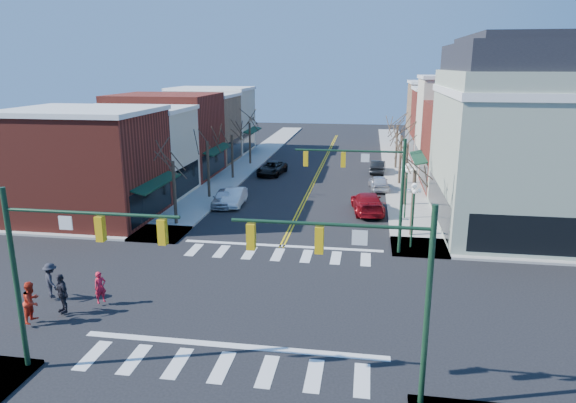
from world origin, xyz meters
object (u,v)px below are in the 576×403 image
at_px(car_left_near, 224,198).
at_px(car_right_far, 378,167).
at_px(victorian_corner, 533,135).
at_px(car_left_mid, 234,197).
at_px(car_right_mid, 379,183).
at_px(car_right_near, 367,203).
at_px(car_left_far, 272,168).
at_px(pedestrian_dark_b, 51,280).
at_px(pedestrian_dark_a, 62,293).
at_px(pedestrian_red_b, 32,302).
at_px(lamppost_midblock, 407,182).
at_px(lamppost_corner, 413,204).
at_px(pedestrian_red_a, 100,287).

bearing_deg(car_left_near, car_right_far, 46.58).
bearing_deg(victorian_corner, car_left_mid, 173.40).
xyz_separation_m(car_left_near, car_right_mid, (12.80, 7.67, 0.01)).
xyz_separation_m(car_right_near, car_right_mid, (1.00, 7.80, -0.10)).
bearing_deg(car_left_far, pedestrian_dark_b, -92.60).
distance_m(victorian_corner, pedestrian_dark_a, 31.13).
bearing_deg(victorian_corner, car_left_near, 174.50).
bearing_deg(car_right_mid, victorian_corner, 129.95).
distance_m(car_left_near, pedestrian_dark_b, 18.82).
xyz_separation_m(victorian_corner, car_right_far, (-10.10, 17.85, -5.97)).
distance_m(victorian_corner, car_left_far, 26.85).
bearing_deg(pedestrian_red_b, pedestrian_dark_a, -41.59).
relative_size(lamppost_midblock, car_left_far, 0.87).
distance_m(victorian_corner, lamppost_midblock, 9.10).
distance_m(car_left_near, pedestrian_dark_a, 19.97).
xyz_separation_m(car_right_far, pedestrian_dark_b, (-16.40, -34.11, 0.35)).
height_order(car_left_far, car_right_far, car_left_far).
bearing_deg(car_right_near, pedestrian_dark_a, 47.26).
bearing_deg(lamppost_corner, car_right_far, 94.32).
height_order(car_left_near, car_right_far, car_left_near).
height_order(car_right_far, pedestrian_dark_a, pedestrian_dark_a).
relative_size(lamppost_corner, car_left_mid, 1.01).
bearing_deg(car_left_near, car_left_mid, 20.01).
distance_m(car_left_mid, car_left_far, 12.69).
bearing_deg(lamppost_corner, car_right_mid, 96.47).
height_order(car_left_near, car_right_near, car_right_near).
bearing_deg(pedestrian_red_a, victorian_corner, -16.81).
bearing_deg(pedestrian_red_b, lamppost_corner, -57.11).
relative_size(car_right_near, car_right_mid, 1.34).
xyz_separation_m(victorian_corner, car_left_far, (-21.30, 15.22, -5.96)).
xyz_separation_m(car_right_mid, car_right_far, (0.00, 7.98, -0.02)).
height_order(lamppost_midblock, car_right_far, lamppost_midblock).
relative_size(car_right_mid, pedestrian_red_a, 2.63).
distance_m(car_left_near, car_right_mid, 14.92).
bearing_deg(pedestrian_red_a, car_right_far, 16.79).
relative_size(car_left_mid, pedestrian_red_a, 2.72).
bearing_deg(lamppost_midblock, pedestrian_dark_a, -132.69).
height_order(pedestrian_dark_a, pedestrian_dark_b, pedestrian_dark_a).
bearing_deg(car_right_far, car_left_far, 17.04).
relative_size(victorian_corner, lamppost_midblock, 3.29).
height_order(lamppost_midblock, pedestrian_dark_b, lamppost_midblock).
relative_size(lamppost_corner, car_left_far, 0.87).
height_order(lamppost_midblock, car_left_mid, lamppost_midblock).
distance_m(car_left_mid, car_right_far, 19.44).
height_order(car_right_mid, pedestrian_red_a, pedestrian_red_a).
relative_size(pedestrian_red_a, pedestrian_red_b, 0.83).
xyz_separation_m(victorian_corner, lamppost_corner, (-8.30, -6.00, -3.70)).
relative_size(car_right_mid, pedestrian_dark_b, 2.32).
height_order(car_left_far, car_right_near, car_right_near).
relative_size(car_left_far, pedestrian_dark_b, 2.79).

